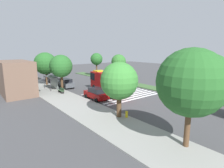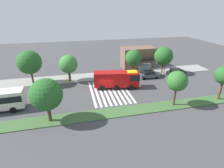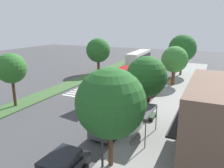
{
  "view_description": "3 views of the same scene",
  "coord_description": "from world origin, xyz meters",
  "views": [
    {
      "loc": [
        -21.56,
        19.87,
        7.58
      ],
      "look_at": [
        2.02,
        0.93,
        1.66
      ],
      "focal_mm": 28.67,
      "sensor_mm": 36.0,
      "label": 1
    },
    {
      "loc": [
        -6.24,
        -31.67,
        16.08
      ],
      "look_at": [
        1.33,
        0.86,
        1.28
      ],
      "focal_mm": 28.2,
      "sensor_mm": 36.0,
      "label": 2
    },
    {
      "loc": [
        28.24,
        13.09,
        9.49
      ],
      "look_at": [
        1.68,
        0.72,
        1.64
      ],
      "focal_mm": 35.74,
      "sensor_mm": 36.0,
      "label": 3
    }
  ],
  "objects": [
    {
      "name": "median_strip",
      "position": [
        0.0,
        -7.86,
        0.07
      ],
      "size": [
        60.0,
        3.0,
        0.14
      ],
      "primitive_type": "cube",
      "color": "#3D6033",
      "rests_on": "ground_plane"
    },
    {
      "name": "crosswalk",
      "position": [
        0.64,
        0.0,
        0.01
      ],
      "size": [
        7.65,
        11.44,
        0.01
      ],
      "color": "silver",
      "rests_on": "ground_plane"
    },
    {
      "name": "fire_hydrant",
      "position": [
        -7.94,
        6.86,
        0.49
      ],
      "size": [
        0.28,
        0.28,
        0.7
      ],
      "primitive_type": "cylinder",
      "color": "gold",
      "rests_on": "sidewalk"
    },
    {
      "name": "bench_near_shelter",
      "position": [
        7.37,
        7.87,
        0.59
      ],
      "size": [
        1.6,
        0.5,
        0.9
      ],
      "color": "#2D472D",
      "rests_on": "sidewalk"
    },
    {
      "name": "median_tree_far_west",
      "position": [
        -10.34,
        -7.86,
        4.56
      ],
      "size": [
        4.71,
        4.71,
        6.79
      ],
      "color": "#47301E",
      "rests_on": "median_strip"
    },
    {
      "name": "median_tree_center",
      "position": [
        19.79,
        -7.86,
        4.84
      ],
      "size": [
        3.31,
        3.31,
        6.4
      ],
      "color": "#513823",
      "rests_on": "median_strip"
    },
    {
      "name": "sidewalk_tree_west",
      "position": [
        -7.22,
        7.36,
        4.18
      ],
      "size": [
        4.11,
        4.11,
        6.13
      ],
      "color": "#513823",
      "rests_on": "sidewalk"
    },
    {
      "name": "median_tree_west",
      "position": [
        10.48,
        -7.86,
        4.63
      ],
      "size": [
        3.46,
        3.46,
        6.25
      ],
      "color": "#47301E",
      "rests_on": "median_strip"
    },
    {
      "name": "fire_truck",
      "position": [
        2.76,
        1.49,
        2.06
      ],
      "size": [
        9.9,
        4.08,
        3.68
      ],
      "rotation": [
        0.0,
        0.0,
        -0.17
      ],
      "color": "#A50C0C",
      "rests_on": "ground_plane"
    },
    {
      "name": "parked_car_east",
      "position": [
        18.92,
        5.16,
        0.91
      ],
      "size": [
        4.69,
        2.14,
        1.77
      ],
      "rotation": [
        0.0,
        0.0,
        -0.03
      ],
      "color": "black",
      "rests_on": "ground_plane"
    },
    {
      "name": "storefront_building",
      "position": [
        11.93,
        13.91,
        2.82
      ],
      "size": [
        9.2,
        5.4,
        5.64
      ],
      "color": "brown",
      "rests_on": "ground_plane"
    },
    {
      "name": "bus_stop_shelter",
      "position": [
        11.37,
        7.87,
        1.89
      ],
      "size": [
        3.5,
        1.4,
        2.46
      ],
      "color": "#4C4C51",
      "rests_on": "sidewalk"
    },
    {
      "name": "street_lamp",
      "position": [
        16.6,
        6.96,
        3.91
      ],
      "size": [
        0.36,
        0.36,
        6.41
      ],
      "color": "#2D2D30",
      "rests_on": "sidewalk"
    },
    {
      "name": "parked_car_mid",
      "position": [
        11.57,
        5.16,
        0.93
      ],
      "size": [
        4.74,
        2.19,
        1.83
      ],
      "rotation": [
        0.0,
        0.0,
        -0.03
      ],
      "color": "#474C51",
      "rests_on": "ground_plane"
    },
    {
      "name": "parked_car_west",
      "position": [
        0.62,
        5.16,
        0.91
      ],
      "size": [
        4.53,
        2.09,
        1.8
      ],
      "rotation": [
        0.0,
        0.0,
        -0.01
      ],
      "color": "#720505",
      "rests_on": "ground_plane"
    },
    {
      "name": "sidewalk_tree_east",
      "position": [
        16.13,
        7.36,
        4.63
      ],
      "size": [
        4.59,
        4.59,
        6.8
      ],
      "color": "#513823",
      "rests_on": "sidewalk"
    },
    {
      "name": "ground_plane",
      "position": [
        0.0,
        0.0,
        0.0
      ],
      "size": [
        120.0,
        120.0,
        0.0
      ],
      "primitive_type": "plane",
      "color": "#424244"
    },
    {
      "name": "sidewalk_tree_far_west",
      "position": [
        -15.2,
        7.36,
        5.17
      ],
      "size": [
        5.09,
        5.09,
        7.59
      ],
      "color": "#513823",
      "rests_on": "sidewalk"
    },
    {
      "name": "sidewalk",
      "position": [
        0.0,
        8.99,
        0.07
      ],
      "size": [
        60.0,
        5.27,
        0.14
      ],
      "primitive_type": "cube",
      "color": "gray",
      "rests_on": "ground_plane"
    },
    {
      "name": "sidewalk_tree_center",
      "position": [
        8.16,
        7.36,
        4.65
      ],
      "size": [
        3.92,
        3.92,
        6.5
      ],
      "color": "#47301E",
      "rests_on": "sidewalk"
    }
  ]
}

